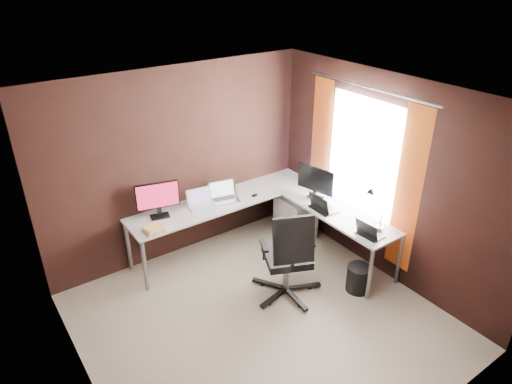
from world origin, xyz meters
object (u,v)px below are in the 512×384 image
laptop_silver (224,196)px  wastebasket (358,278)px  drawer_pedestal (296,217)px  laptop_black_big (322,207)px  book_stack (154,229)px  monitor_right (316,181)px  desk_lamp (375,205)px  office_chair (287,271)px  laptop_black_small (369,232)px  monitor_left (158,198)px  laptop_white (201,202)px

laptop_silver → wastebasket: bearing=-53.7°
drawer_pedestal → laptop_black_big: bearing=-98.8°
book_stack → laptop_black_big: bearing=-21.2°
drawer_pedestal → monitor_right: 0.75m
desk_lamp → office_chair: desk_lamp is taller
drawer_pedestal → office_chair: (-0.91, -0.95, 0.04)m
book_stack → wastebasket: 2.51m
laptop_silver → office_chair: bearing=-76.3°
laptop_black_small → book_stack: bearing=48.9°
monitor_left → desk_lamp: size_ratio=0.95×
laptop_silver → drawer_pedestal: bearing=-9.3°
wastebasket → monitor_left: bearing=132.7°
monitor_left → book_stack: bearing=-111.6°
drawer_pedestal → book_stack: 2.11m
desk_lamp → wastebasket: size_ratio=1.65×
laptop_silver → wastebasket: size_ratio=1.24×
monitor_right → desk_lamp: desk_lamp is taller
office_chair → wastebasket: office_chair is taller
monitor_left → laptop_silver: 0.92m
book_stack → wastebasket: size_ratio=0.73×
monitor_left → desk_lamp: bearing=-28.8°
drawer_pedestal → monitor_left: bearing=166.5°
monitor_right → desk_lamp: bearing=166.8°
book_stack → office_chair: (1.14, -1.10, -0.42)m
laptop_black_small → desk_lamp: 0.33m
laptop_black_small → monitor_left: bearing=40.7°
laptop_silver → laptop_white: bearing=-170.4°
monitor_left → laptop_white: size_ratio=1.46×
laptop_black_big → book_stack: size_ratio=1.45×
monitor_right → book_stack: size_ratio=2.24×
laptop_silver → laptop_black_small: (0.89, -1.73, -0.01)m
book_stack → wastebasket: bearing=-38.9°
monitor_left → office_chair: monitor_left is taller
monitor_right → laptop_white: size_ratio=1.51×
monitor_left → laptop_black_small: 2.55m
wastebasket → laptop_silver: bearing=114.4°
office_chair → laptop_black_big: bearing=46.5°
wastebasket → laptop_black_small: bearing=9.3°
laptop_black_big → book_stack: 2.10m
desk_lamp → office_chair: size_ratio=0.47×
laptop_white → office_chair: (0.38, -1.33, -0.44)m
drawer_pedestal → book_stack: size_ratio=2.49×
laptop_silver → wastebasket: (0.80, -1.75, -0.62)m
laptop_black_big → monitor_right: bearing=-24.6°
drawer_pedestal → office_chair: size_ratio=0.51×
desk_lamp → wastebasket: bearing=-158.6°
laptop_black_small → office_chair: (-0.85, 0.42, -0.43)m
office_chair → book_stack: bearing=160.1°
laptop_silver → monitor_right: bearing=-22.2°
laptop_white → laptop_black_small: bearing=-47.6°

